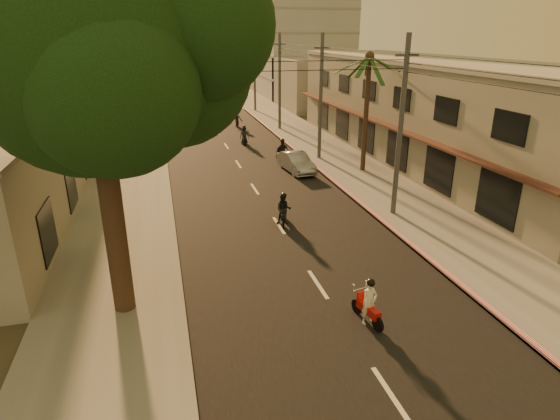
# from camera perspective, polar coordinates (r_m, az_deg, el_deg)

# --- Properties ---
(ground) EXTENTS (160.00, 160.00, 0.00)m
(ground) POSITION_cam_1_polar(r_m,az_deg,el_deg) (16.48, 6.92, -12.37)
(ground) COLOR #383023
(ground) RESTS_ON ground
(road) EXTENTS (10.00, 140.00, 0.02)m
(road) POSITION_cam_1_polar(r_m,az_deg,el_deg) (34.38, -5.11, 5.59)
(road) COLOR black
(road) RESTS_ON ground
(sidewalk_right) EXTENTS (5.00, 140.00, 0.12)m
(sidewalk_right) POSITION_cam_1_polar(r_m,az_deg,el_deg) (36.29, 6.71, 6.42)
(sidewalk_right) COLOR slate
(sidewalk_right) RESTS_ON ground
(sidewalk_left) EXTENTS (5.00, 140.00, 0.12)m
(sidewalk_left) POSITION_cam_1_polar(r_m,az_deg,el_deg) (34.03, -17.69, 4.60)
(sidewalk_left) COLOR slate
(sidewalk_left) RESTS_ON ground
(curb_stripe) EXTENTS (0.20, 60.00, 0.20)m
(curb_stripe) POSITION_cam_1_polar(r_m,az_deg,el_deg) (30.95, 5.83, 4.01)
(curb_stripe) COLOR red
(curb_stripe) RESTS_ON ground
(shophouse_row) EXTENTS (8.80, 34.20, 7.30)m
(shophouse_row) POSITION_cam_1_polar(r_m,az_deg,el_deg) (36.68, 17.76, 11.48)
(shophouse_row) COLOR gray
(shophouse_row) RESTS_ON ground
(broadleaf_tree) EXTENTS (9.60, 8.70, 12.10)m
(broadleaf_tree) POSITION_cam_1_polar(r_m,az_deg,el_deg) (14.98, -20.49, 17.67)
(broadleaf_tree) COLOR black
(broadleaf_tree) RESTS_ON ground
(palm_tree) EXTENTS (5.00, 5.00, 8.20)m
(palm_tree) POSITION_cam_1_polar(r_m,az_deg,el_deg) (31.75, 10.83, 17.14)
(palm_tree) COLOR black
(palm_tree) RESTS_ON ground
(utility_poles) EXTENTS (1.20, 48.26, 9.00)m
(utility_poles) POSITION_cam_1_polar(r_m,az_deg,el_deg) (34.81, 5.09, 16.69)
(utility_poles) COLOR #38383A
(utility_poles) RESTS_ON ground
(filler_right) EXTENTS (8.00, 14.00, 6.00)m
(filler_right) POSITION_cam_1_polar(r_m,az_deg,el_deg) (61.20, 4.15, 15.12)
(filler_right) COLOR #9E988F
(filler_right) RESTS_ON ground
(filler_left_near) EXTENTS (8.00, 14.00, 4.40)m
(filler_left_near) POSITION_cam_1_polar(r_m,az_deg,el_deg) (48.06, -25.19, 10.75)
(filler_left_near) COLOR #9E988F
(filler_left_near) RESTS_ON ground
(filler_left_far) EXTENTS (8.00, 14.00, 7.00)m
(filler_left_far) POSITION_cam_1_polar(r_m,az_deg,el_deg) (65.58, -22.77, 14.45)
(filler_left_far) COLOR #9E988F
(filler_left_far) RESTS_ON ground
(scooter_red) EXTENTS (0.78, 1.66, 1.64)m
(scooter_red) POSITION_cam_1_polar(r_m,az_deg,el_deg) (15.77, 10.78, -11.13)
(scooter_red) COLOR black
(scooter_red) RESTS_ON ground
(scooter_mid_a) EXTENTS (1.09, 1.63, 1.65)m
(scooter_mid_a) POSITION_cam_1_polar(r_m,az_deg,el_deg) (23.17, 0.46, 0.01)
(scooter_mid_a) COLOR black
(scooter_mid_a) RESTS_ON ground
(scooter_mid_b) EXTENTS (1.18, 1.89, 1.87)m
(scooter_mid_b) POSITION_cam_1_polar(r_m,az_deg,el_deg) (34.19, 0.29, 7.03)
(scooter_mid_b) COLOR black
(scooter_mid_b) RESTS_ON ground
(scooter_far_a) EXTENTS (0.84, 1.68, 1.64)m
(scooter_far_a) POSITION_cam_1_polar(r_m,az_deg,el_deg) (40.54, -4.38, 9.00)
(scooter_far_a) COLOR black
(scooter_far_a) RESTS_ON ground
(scooter_far_b) EXTENTS (1.19, 1.78, 1.75)m
(scooter_far_b) POSITION_cam_1_polar(r_m,az_deg,el_deg) (48.30, -5.26, 10.95)
(scooter_far_b) COLOR black
(scooter_far_b) RESTS_ON ground
(parked_car) EXTENTS (2.29, 4.34, 1.33)m
(parked_car) POSITION_cam_1_polar(r_m,az_deg,el_deg) (32.24, 2.00, 5.83)
(parked_car) COLOR #919398
(parked_car) RESTS_ON ground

